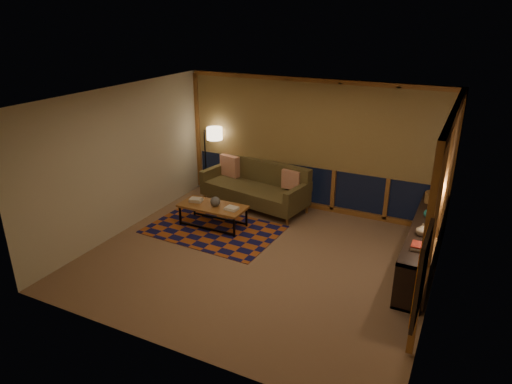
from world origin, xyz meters
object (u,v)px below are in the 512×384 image
at_px(coffee_table, 213,216).
at_px(sofa, 254,186).
at_px(floor_lamp, 205,158).
at_px(bookshelf, 422,244).

bearing_deg(coffee_table, sofa, 76.53).
distance_m(floor_lamp, bookshelf, 5.11).
height_order(sofa, bookshelf, sofa).
distance_m(coffee_table, bookshelf, 3.82).
relative_size(sofa, coffee_table, 1.74).
height_order(sofa, coffee_table, sofa).
xyz_separation_m(floor_lamp, bookshelf, (4.93, -1.28, -0.42)).
bearing_deg(floor_lamp, coffee_table, -34.76).
height_order(coffee_table, floor_lamp, floor_lamp).
bearing_deg(floor_lamp, bookshelf, 4.73).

